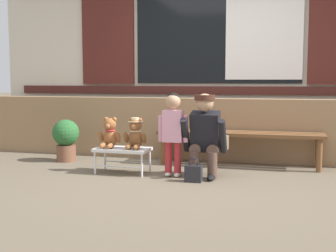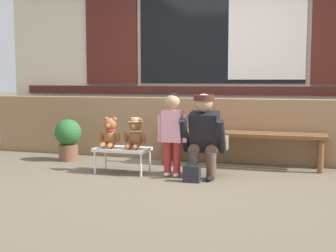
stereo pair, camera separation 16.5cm
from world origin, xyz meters
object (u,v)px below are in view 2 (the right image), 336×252
at_px(teddy_bear_plain, 110,134).
at_px(child_standing, 172,125).
at_px(potted_plant, 68,137).
at_px(wooden_bench_long, 240,137).
at_px(handbag_on_ground, 192,173).
at_px(teddy_bear_with_hat, 135,134).
at_px(adult_crouching, 205,135).
at_px(small_display_bench, 122,151).

bearing_deg(teddy_bear_plain, child_standing, -1.62).
bearing_deg(potted_plant, wooden_bench_long, 6.73).
height_order(child_standing, handbag_on_ground, child_standing).
bearing_deg(teddy_bear_with_hat, adult_crouching, 3.62).
xyz_separation_m(adult_crouching, handbag_on_ground, (-0.08, -0.28, -0.38)).
height_order(teddy_bear_with_hat, adult_crouching, adult_crouching).
xyz_separation_m(child_standing, handbag_on_ground, (0.28, -0.21, -0.50)).
distance_m(child_standing, potted_plant, 1.76).
relative_size(handbag_on_ground, potted_plant, 0.48).
relative_size(adult_crouching, potted_plant, 1.67).
bearing_deg(child_standing, wooden_bench_long, 51.34).
relative_size(small_display_bench, teddy_bear_with_hat, 1.76).
xyz_separation_m(small_display_bench, teddy_bear_plain, (-0.16, 0.00, 0.20)).
relative_size(teddy_bear_with_hat, handbag_on_ground, 1.34).
bearing_deg(teddy_bear_with_hat, handbag_on_ground, -17.29).
xyz_separation_m(teddy_bear_with_hat, child_standing, (0.46, -0.02, 0.12)).
distance_m(wooden_bench_long, adult_crouching, 0.81).
xyz_separation_m(small_display_bench, adult_crouching, (0.99, 0.05, 0.21)).
xyz_separation_m(wooden_bench_long, small_display_bench, (-1.28, -0.80, -0.11)).
height_order(small_display_bench, handbag_on_ground, small_display_bench).
bearing_deg(potted_plant, adult_crouching, -13.35).
distance_m(wooden_bench_long, potted_plant, 2.32).
distance_m(wooden_bench_long, handbag_on_ground, 1.13).
bearing_deg(adult_crouching, teddy_bear_with_hat, -176.38).
xyz_separation_m(wooden_bench_long, child_standing, (-0.66, -0.82, 0.22)).
bearing_deg(wooden_bench_long, teddy_bear_plain, -150.89).
relative_size(small_display_bench, child_standing, 0.67).
xyz_separation_m(teddy_bear_plain, adult_crouching, (1.15, 0.05, 0.02)).
bearing_deg(teddy_bear_plain, potted_plant, 148.47).
distance_m(handbag_on_ground, potted_plant, 2.09).
height_order(adult_crouching, handbag_on_ground, adult_crouching).
distance_m(teddy_bear_with_hat, adult_crouching, 0.83).
bearing_deg(handbag_on_ground, teddy_bear_plain, 167.75).
xyz_separation_m(small_display_bench, teddy_bear_with_hat, (0.16, 0.00, 0.21)).
relative_size(teddy_bear_with_hat, child_standing, 0.38).
height_order(wooden_bench_long, small_display_bench, wooden_bench_long).
relative_size(wooden_bench_long, teddy_bear_plain, 5.78).
height_order(wooden_bench_long, adult_crouching, adult_crouching).
xyz_separation_m(wooden_bench_long, teddy_bear_plain, (-1.44, -0.80, 0.09)).
xyz_separation_m(wooden_bench_long, potted_plant, (-2.31, -0.27, -0.05)).
relative_size(wooden_bench_long, small_display_bench, 3.28).
xyz_separation_m(child_standing, adult_crouching, (0.37, 0.08, -0.11)).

